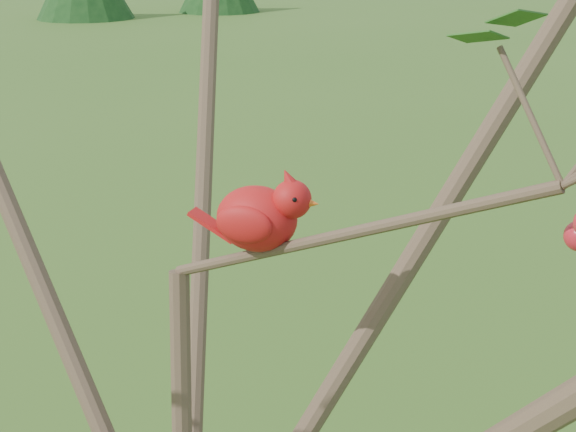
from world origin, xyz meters
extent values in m
ellipsoid|color=red|center=(0.11, 0.09, 2.07)|extent=(0.14, 0.11, 0.10)
sphere|color=red|center=(0.17, 0.10, 2.11)|extent=(0.07, 0.07, 0.06)
cone|color=red|center=(0.16, 0.09, 2.14)|extent=(0.05, 0.04, 0.04)
cone|color=#D85914|center=(0.19, 0.10, 2.11)|extent=(0.03, 0.03, 0.02)
ellipsoid|color=black|center=(0.18, 0.10, 2.11)|extent=(0.02, 0.03, 0.03)
cube|color=red|center=(0.04, 0.08, 2.05)|extent=(0.08, 0.04, 0.04)
ellipsoid|color=red|center=(0.10, 0.12, 2.08)|extent=(0.09, 0.04, 0.06)
ellipsoid|color=red|center=(0.11, 0.05, 2.08)|extent=(0.09, 0.04, 0.06)
camera|label=1|loc=(0.69, -0.90, 2.48)|focal=50.00mm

